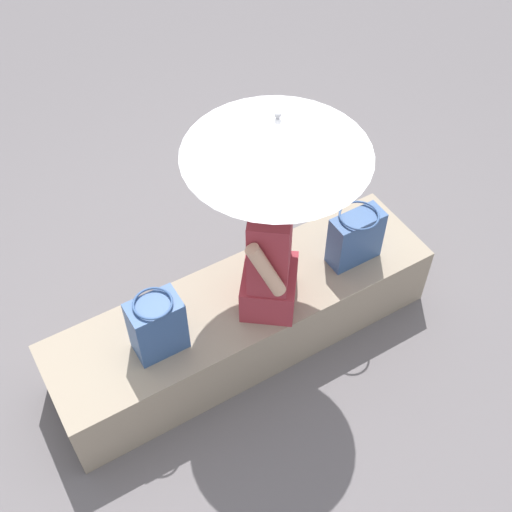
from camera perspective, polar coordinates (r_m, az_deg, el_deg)
ground_plane at (r=3.96m, az=-1.03°, el=-7.29°), size 14.00×14.00×0.00m
stone_bench at (r=3.79m, az=-1.07°, el=-5.51°), size 2.21×0.58×0.42m
person_seated at (r=3.31m, az=1.22°, el=0.34°), size 0.44×0.49×0.90m
parasol at (r=2.91m, az=1.83°, el=10.24°), size 0.87×0.87×1.18m
handbag_black at (r=3.32m, az=-8.51°, el=-5.94°), size 0.26×0.19×0.37m
tote_bag_canvas at (r=3.71m, az=8.56°, el=1.63°), size 0.30×0.22×0.35m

